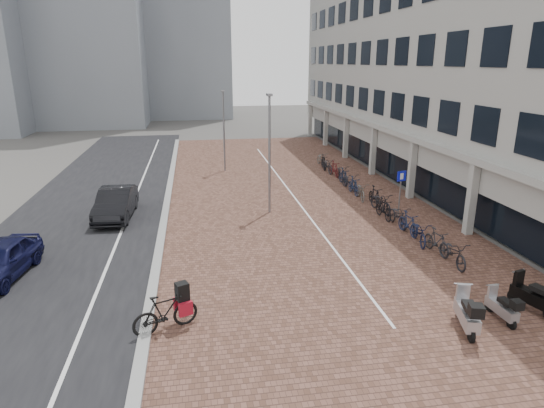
{
  "coord_description": "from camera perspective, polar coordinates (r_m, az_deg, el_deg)",
  "views": [
    {
      "loc": [
        -3.42,
        -14.37,
        7.65
      ],
      "look_at": [
        0.0,
        6.0,
        1.3
      ],
      "focal_mm": 30.75,
      "sensor_mm": 36.0,
      "label": 1
    }
  ],
  "objects": [
    {
      "name": "curb",
      "position": [
        27.49,
        -12.66,
        0.66
      ],
      "size": [
        0.35,
        42.0,
        0.14
      ],
      "primitive_type": "cube",
      "color": "gray",
      "rests_on": "ground"
    },
    {
      "name": "parking_sign",
      "position": [
        24.13,
        15.46,
        2.05
      ],
      "size": [
        0.5,
        0.16,
        2.45
      ],
      "rotation": [
        0.0,
        0.0,
        0.25
      ],
      "color": "slate",
      "rests_on": "ground"
    },
    {
      "name": "hero_bike",
      "position": [
        14.34,
        -12.93,
        -12.73
      ],
      "size": [
        2.06,
        1.27,
        1.41
      ],
      "rotation": [
        0.0,
        0.0,
        1.96
      ],
      "color": "black",
      "rests_on": "ground"
    },
    {
      "name": "lane_line",
      "position": [
        27.68,
        -16.57,
        0.37
      ],
      "size": [
        0.12,
        44.0,
        0.0
      ],
      "primitive_type": "cube",
      "color": "white",
      "rests_on": "street_asphalt"
    },
    {
      "name": "office_building",
      "position": [
        34.52,
        19.76,
        17.46
      ],
      "size": [
        8.4,
        40.0,
        15.0
      ],
      "color": "#999994",
      "rests_on": "ground"
    },
    {
      "name": "car_dark",
      "position": [
        24.91,
        -18.57,
        0.1
      ],
      "size": [
        1.77,
        4.62,
        1.5
      ],
      "primitive_type": "imported",
      "rotation": [
        0.0,
        0.0,
        -0.04
      ],
      "color": "black",
      "rests_on": "ground"
    },
    {
      "name": "bike_row",
      "position": [
        27.28,
        11.17,
        1.61
      ],
      "size": [
        1.3,
        20.4,
        1.05
      ],
      "color": "black",
      "rests_on": "ground"
    },
    {
      "name": "scooter_front",
      "position": [
        15.14,
        22.77,
        -12.05
      ],
      "size": [
        1.05,
        1.87,
        1.23
      ],
      "primitive_type": null,
      "rotation": [
        0.0,
        0.0,
        -0.29
      ],
      "color": "#A9A9AE",
      "rests_on": "ground"
    },
    {
      "name": "bg_towers",
      "position": [
        64.55,
        -20.74,
        21.68
      ],
      "size": [
        33.0,
        23.0,
        32.0
      ],
      "color": "gray",
      "rests_on": "ground"
    },
    {
      "name": "scooter_back",
      "position": [
        16.15,
        26.32,
        -11.13
      ],
      "size": [
        0.5,
        1.45,
        0.99
      ],
      "primitive_type": null,
      "rotation": [
        0.0,
        0.0,
        0.04
      ],
      "color": "#9F9EA3",
      "rests_on": "ground"
    },
    {
      "name": "lamp_far",
      "position": [
        33.65,
        -5.91,
        8.76
      ],
      "size": [
        0.12,
        0.12,
        5.66
      ],
      "primitive_type": "cylinder",
      "color": "slate",
      "rests_on": "ground"
    },
    {
      "name": "ground",
      "position": [
        16.63,
        3.48,
        -10.32
      ],
      "size": [
        140.0,
        140.0,
        0.0
      ],
      "primitive_type": "plane",
      "color": "#474442",
      "rests_on": "ground"
    },
    {
      "name": "scooter_mid",
      "position": [
        17.07,
        29.45,
        -9.66
      ],
      "size": [
        1.02,
        1.85,
        1.22
      ],
      "primitive_type": null,
      "rotation": [
        0.0,
        0.0,
        0.28
      ],
      "color": "black",
      "rests_on": "ground"
    },
    {
      "name": "lamp_near",
      "position": [
        23.79,
        -0.31,
        5.91
      ],
      "size": [
        0.12,
        0.12,
        6.08
      ],
      "primitive_type": "cylinder",
      "color": "slate",
      "rests_on": "ground"
    },
    {
      "name": "street_asphalt",
      "position": [
        28.02,
        -20.62,
        0.13
      ],
      "size": [
        8.0,
        50.0,
        0.03
      ],
      "primitive_type": "cube",
      "color": "black",
      "rests_on": "ground"
    },
    {
      "name": "car_navy",
      "position": [
        19.78,
        -30.29,
        -5.95
      ],
      "size": [
        2.18,
        4.28,
        1.4
      ],
      "primitive_type": "imported",
      "rotation": [
        0.0,
        0.0,
        -0.13
      ],
      "color": "#0E1034",
      "rests_on": "ground"
    },
    {
      "name": "plaza_brick",
      "position": [
        27.98,
        2.01,
        1.23
      ],
      "size": [
        14.5,
        42.0,
        0.04
      ],
      "primitive_type": "cube",
      "color": "brown",
      "rests_on": "ground"
    },
    {
      "name": "parking_line",
      "position": [
        28.02,
        2.41,
        1.3
      ],
      "size": [
        0.1,
        30.0,
        0.0
      ],
      "primitive_type": "cube",
      "color": "white",
      "rests_on": "plaza_brick"
    }
  ]
}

